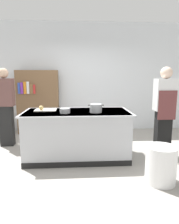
# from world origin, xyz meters

# --- Properties ---
(ground_plane) EXTENTS (10.00, 10.00, 0.00)m
(ground_plane) POSITION_xyz_m (0.00, 0.00, 0.00)
(ground_plane) COLOR #9E9991
(back_wall) EXTENTS (6.40, 0.12, 3.00)m
(back_wall) POSITION_xyz_m (0.00, 2.10, 1.50)
(back_wall) COLOR silver
(back_wall) RESTS_ON ground_plane
(counter_island) EXTENTS (1.98, 0.98, 0.90)m
(counter_island) POSITION_xyz_m (0.00, -0.00, 0.47)
(counter_island) COLOR #B7BABF
(counter_island) RESTS_ON ground_plane
(cutting_board) EXTENTS (0.40, 0.28, 0.02)m
(cutting_board) POSITION_xyz_m (-0.59, 0.13, 0.91)
(cutting_board) COLOR silver
(cutting_board) RESTS_ON counter_island
(onion) EXTENTS (0.08, 0.08, 0.08)m
(onion) POSITION_xyz_m (-0.67, 0.08, 0.96)
(onion) COLOR tan
(onion) RESTS_ON cutting_board
(stock_pot) EXTENTS (0.29, 0.22, 0.15)m
(stock_pot) POSITION_xyz_m (0.34, -0.13, 0.98)
(stock_pot) COLOR #B7BABF
(stock_pot) RESTS_ON counter_island
(mixing_bowl) EXTENTS (0.18, 0.18, 0.09)m
(mixing_bowl) POSITION_xyz_m (-0.21, -0.17, 0.94)
(mixing_bowl) COLOR #B7BABF
(mixing_bowl) RESTS_ON counter_island
(trash_bin) EXTENTS (0.44, 0.44, 0.55)m
(trash_bin) POSITION_xyz_m (1.22, -1.02, 0.28)
(trash_bin) COLOR white
(trash_bin) RESTS_ON ground_plane
(person_chef) EXTENTS (0.38, 0.25, 1.72)m
(person_chef) POSITION_xyz_m (1.66, -0.02, 0.91)
(person_chef) COLOR black
(person_chef) RESTS_ON ground_plane
(person_guest) EXTENTS (0.38, 0.24, 1.72)m
(person_guest) POSITION_xyz_m (-1.57, 0.80, 0.91)
(person_guest) COLOR black
(person_guest) RESTS_ON ground_plane
(bookshelf) EXTENTS (1.10, 0.31, 1.70)m
(bookshelf) POSITION_xyz_m (-1.04, 1.80, 0.85)
(bookshelf) COLOR brown
(bookshelf) RESTS_ON ground_plane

